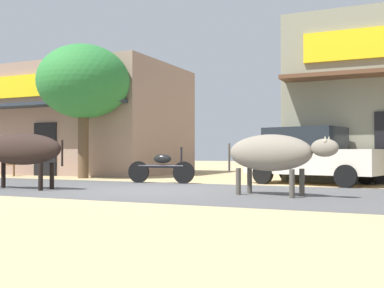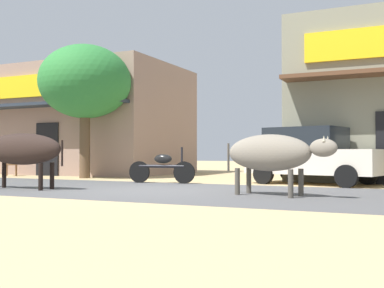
{
  "view_description": "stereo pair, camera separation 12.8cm",
  "coord_description": "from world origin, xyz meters",
  "px_view_note": "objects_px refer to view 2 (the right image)",
  "views": [
    {
      "loc": [
        5.65,
        -10.11,
        0.9
      ],
      "look_at": [
        0.51,
        1.2,
        1.14
      ],
      "focal_mm": 44.47,
      "sensor_mm": 36.0,
      "label": 1
    },
    {
      "loc": [
        5.77,
        -10.06,
        0.9
      ],
      "look_at": [
        0.51,
        1.2,
        1.14
      ],
      "focal_mm": 44.47,
      "sensor_mm": 36.0,
      "label": 2
    }
  ],
  "objects_px": {
    "roadside_tree": "(85,82)",
    "cow_far_dark": "(271,153)",
    "cafe_chair_near_tree": "(12,163)",
    "parked_hatchback_car": "(312,155)",
    "parked_motorcycle": "(162,167)",
    "cow_near_brown": "(20,150)"
  },
  "relations": [
    {
      "from": "roadside_tree",
      "to": "cow_far_dark",
      "type": "xyz_separation_m",
      "value": [
        7.98,
        -4.05,
        -2.55
      ]
    },
    {
      "from": "cow_far_dark",
      "to": "cafe_chair_near_tree",
      "type": "relative_size",
      "value": 2.71
    },
    {
      "from": "roadside_tree",
      "to": "cafe_chair_near_tree",
      "type": "distance_m",
      "value": 4.63
    },
    {
      "from": "parked_hatchback_car",
      "to": "cow_far_dark",
      "type": "bearing_deg",
      "value": -91.0
    },
    {
      "from": "roadside_tree",
      "to": "parked_hatchback_car",
      "type": "height_order",
      "value": "roadside_tree"
    },
    {
      "from": "roadside_tree",
      "to": "parked_motorcycle",
      "type": "height_order",
      "value": "roadside_tree"
    },
    {
      "from": "parked_motorcycle",
      "to": "cow_far_dark",
      "type": "bearing_deg",
      "value": -33.41
    },
    {
      "from": "parked_motorcycle",
      "to": "cow_near_brown",
      "type": "distance_m",
      "value": 4.15
    },
    {
      "from": "cafe_chair_near_tree",
      "to": "parked_hatchback_car",
      "type": "bearing_deg",
      "value": -0.01
    },
    {
      "from": "parked_hatchback_car",
      "to": "cow_near_brown",
      "type": "xyz_separation_m",
      "value": [
        -6.28,
        -4.95,
        0.14
      ]
    },
    {
      "from": "roadside_tree",
      "to": "cow_near_brown",
      "type": "xyz_separation_m",
      "value": [
        1.78,
        -4.89,
        -2.46
      ]
    },
    {
      "from": "parked_motorcycle",
      "to": "cow_near_brown",
      "type": "height_order",
      "value": "cow_near_brown"
    },
    {
      "from": "parked_hatchback_car",
      "to": "cow_far_dark",
      "type": "distance_m",
      "value": 4.12
    },
    {
      "from": "roadside_tree",
      "to": "parked_motorcycle",
      "type": "bearing_deg",
      "value": -19.31
    },
    {
      "from": "cow_near_brown",
      "to": "roadside_tree",
      "type": "bearing_deg",
      "value": 109.97
    },
    {
      "from": "parked_hatchback_car",
      "to": "cafe_chair_near_tree",
      "type": "bearing_deg",
      "value": 179.99
    },
    {
      "from": "roadside_tree",
      "to": "cow_far_dark",
      "type": "relative_size",
      "value": 1.92
    },
    {
      "from": "cow_near_brown",
      "to": "cafe_chair_near_tree",
      "type": "bearing_deg",
      "value": 137.28
    },
    {
      "from": "roadside_tree",
      "to": "cafe_chair_near_tree",
      "type": "height_order",
      "value": "roadside_tree"
    },
    {
      "from": "cow_far_dark",
      "to": "parked_motorcycle",
      "type": "bearing_deg",
      "value": 146.59
    },
    {
      "from": "cow_near_brown",
      "to": "cafe_chair_near_tree",
      "type": "xyz_separation_m",
      "value": [
        -5.36,
        4.95,
        -0.47
      ]
    },
    {
      "from": "parked_hatchback_car",
      "to": "cow_far_dark",
      "type": "height_order",
      "value": "parked_hatchback_car"
    }
  ]
}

